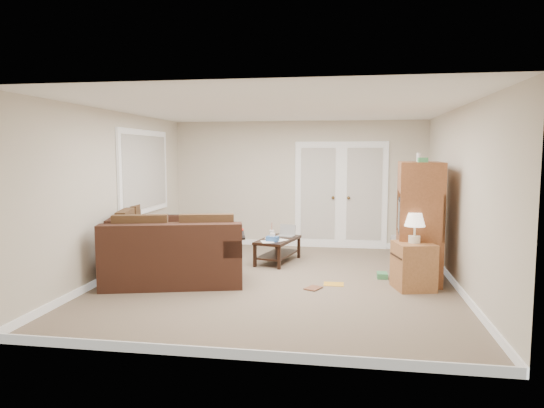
% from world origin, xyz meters
% --- Properties ---
extents(floor, '(5.50, 5.50, 0.00)m').
position_xyz_m(floor, '(0.00, 0.00, 0.00)').
color(floor, gray).
rests_on(floor, ground).
extents(ceiling, '(5.00, 5.50, 0.02)m').
position_xyz_m(ceiling, '(0.00, 0.00, 2.50)').
color(ceiling, white).
rests_on(ceiling, wall_back).
extents(wall_left, '(0.02, 5.50, 2.50)m').
position_xyz_m(wall_left, '(-2.50, 0.00, 1.25)').
color(wall_left, beige).
rests_on(wall_left, floor).
extents(wall_right, '(0.02, 5.50, 2.50)m').
position_xyz_m(wall_right, '(2.50, 0.00, 1.25)').
color(wall_right, beige).
rests_on(wall_right, floor).
extents(wall_back, '(5.00, 0.02, 2.50)m').
position_xyz_m(wall_back, '(0.00, 2.75, 1.25)').
color(wall_back, beige).
rests_on(wall_back, floor).
extents(wall_front, '(5.00, 0.02, 2.50)m').
position_xyz_m(wall_front, '(0.00, -2.75, 1.25)').
color(wall_front, beige).
rests_on(wall_front, floor).
extents(baseboards, '(5.00, 5.50, 0.10)m').
position_xyz_m(baseboards, '(0.00, 0.00, 0.05)').
color(baseboards, white).
rests_on(baseboards, floor).
extents(french_doors, '(1.80, 0.05, 2.13)m').
position_xyz_m(french_doors, '(0.85, 2.71, 1.04)').
color(french_doors, white).
rests_on(french_doors, floor).
extents(window_left, '(0.05, 1.92, 1.42)m').
position_xyz_m(window_left, '(-2.46, 1.00, 1.55)').
color(window_left, white).
rests_on(window_left, wall_left).
extents(sectional_sofa, '(2.64, 3.10, 0.91)m').
position_xyz_m(sectional_sofa, '(-1.91, 0.26, 0.36)').
color(sectional_sofa, '#3D2217').
rests_on(sectional_sofa, floor).
extents(coffee_table, '(0.73, 1.10, 0.69)m').
position_xyz_m(coffee_table, '(-0.18, 1.24, 0.23)').
color(coffee_table, black).
rests_on(coffee_table, floor).
extents(tv_armoire, '(0.66, 1.12, 1.87)m').
position_xyz_m(tv_armoire, '(2.03, 0.46, 0.88)').
color(tv_armoire, brown).
rests_on(tv_armoire, floor).
extents(side_cabinet, '(0.61, 0.61, 1.06)m').
position_xyz_m(side_cabinet, '(1.90, -0.12, 0.38)').
color(side_cabinet, '#AA6D3E').
rests_on(side_cabinet, floor).
extents(space_heater, '(0.13, 0.11, 0.32)m').
position_xyz_m(space_heater, '(1.87, 2.45, 0.16)').
color(space_heater, silver).
rests_on(space_heater, floor).
extents(floor_magazine, '(0.29, 0.23, 0.01)m').
position_xyz_m(floor_magazine, '(0.81, -0.05, 0.00)').
color(floor_magazine, gold).
rests_on(floor_magazine, floor).
extents(floor_greenbox, '(0.16, 0.21, 0.08)m').
position_xyz_m(floor_greenbox, '(1.52, 0.42, 0.04)').
color(floor_greenbox, '#45985D').
rests_on(floor_greenbox, floor).
extents(floor_book, '(0.27, 0.30, 0.02)m').
position_xyz_m(floor_book, '(0.46, -0.29, 0.01)').
color(floor_book, brown).
rests_on(floor_book, floor).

